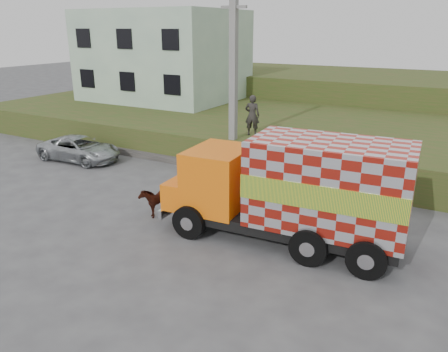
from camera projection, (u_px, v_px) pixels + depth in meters
The scene contains 10 objects.
ground at pixel (198, 207), 16.35m from camera, with size 120.00×120.00×0.00m, color #474749.
embankment at pixel (294, 134), 24.36m from camera, with size 40.00×12.00×1.50m, color #2F4F1A.
embankment_far at pixel (349, 93), 34.02m from camera, with size 40.00×12.00×3.00m, color #2F4F1A.
retaining_strip at pixel (210, 165), 20.67m from camera, with size 16.00×0.50×0.40m, color #595651.
building at pixel (164, 55), 30.70m from camera, with size 10.00×8.00×6.00m, color beige.
utility_pole at pixel (233, 83), 19.28m from camera, with size 1.20×0.30×8.00m.
cargo_truck at pixel (295, 190), 13.20m from camera, with size 7.68×3.03×3.37m.
cow at pixel (155, 200), 15.67m from camera, with size 0.58×1.26×1.07m, color black.
suv at pixel (79, 149), 21.94m from camera, with size 2.00×4.34×1.21m, color #B4BABF.
pedestrian at pixel (252, 115), 20.57m from camera, with size 0.70×0.46×1.92m, color #282624.
Camera 1 is at (8.20, -12.69, 6.43)m, focal length 35.00 mm.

